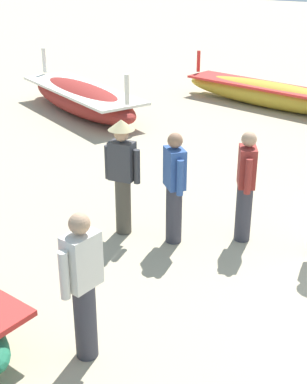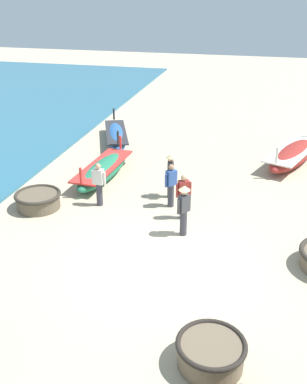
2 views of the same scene
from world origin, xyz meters
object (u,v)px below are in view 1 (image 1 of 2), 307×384
at_px(long_boat_green_hull, 82,98).
at_px(long_boat_blue_hull, 272,94).
at_px(fisherman_crouching, 122,170).
at_px(fisherman_standing_right, 246,184).
at_px(fisherman_by_coracle, 83,284).
at_px(fisherman_standing_left, 174,186).

bearing_deg(long_boat_green_hull, long_boat_blue_hull, -49.44).
xyz_separation_m(fisherman_crouching, fisherman_standing_right, (0.75, -1.50, -0.12)).
bearing_deg(long_boat_blue_hull, fisherman_crouching, -173.09).
relative_size(long_boat_green_hull, fisherman_crouching, 2.83).
distance_m(fisherman_by_coracle, fisherman_standing_right, 3.03).
relative_size(fisherman_crouching, fisherman_by_coracle, 1.06).
bearing_deg(fisherman_by_coracle, long_boat_blue_hull, 12.39).
bearing_deg(fisherman_crouching, fisherman_by_coracle, -151.14).
distance_m(long_boat_green_hull, fisherman_standing_right, 7.17).
xyz_separation_m(fisherman_crouching, fisherman_by_coracle, (-2.26, -1.25, -0.12)).
bearing_deg(long_boat_green_hull, fisherman_standing_left, -128.51).
distance_m(fisherman_crouching, fisherman_standing_right, 1.68).
bearing_deg(fisherman_standing_right, long_boat_blue_hull, 19.41).
xyz_separation_m(fisherman_by_coracle, fisherman_standing_right, (3.02, -0.25, 0.00)).
height_order(fisherman_by_coracle, fisherman_standing_left, same).
bearing_deg(long_boat_green_hull, fisherman_by_coracle, -138.75).
height_order(long_boat_blue_hull, fisherman_crouching, fisherman_crouching).
relative_size(long_boat_blue_hull, fisherman_standing_right, 3.44).
height_order(fisherman_crouching, fisherman_by_coracle, fisherman_crouching).
relative_size(long_boat_green_hull, fisherman_standing_right, 3.01).
xyz_separation_m(long_boat_green_hull, long_boat_blue_hull, (3.18, -3.71, -0.04)).
distance_m(long_boat_green_hull, long_boat_blue_hull, 4.89).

